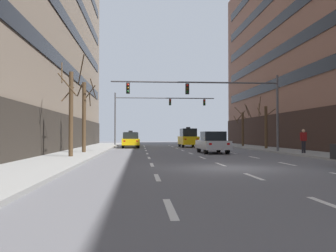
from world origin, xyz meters
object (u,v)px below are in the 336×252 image
taxi_driving_0 (188,138)px  pedestrian_0 (303,139)px  car_driving_1 (213,143)px  traffic_signal_1 (151,107)px  street_tree_2 (243,127)px  street_tree_0 (84,116)px  traffic_signal_0 (216,96)px  taxi_driving_3 (131,140)px  street_tree_3 (266,126)px  taxi_driving_2 (131,139)px  street_tree_1 (71,110)px

taxi_driving_0 → pedestrian_0: taxi_driving_0 is taller
car_driving_1 → traffic_signal_1: (-4.13, 19.11, 4.19)m
street_tree_2 → pedestrian_0: street_tree_2 is taller
pedestrian_0 → street_tree_0: bearing=170.4°
car_driving_1 → traffic_signal_0: traffic_signal_0 is taller
taxi_driving_3 → street_tree_3: (12.94, -5.99, 1.47)m
traffic_signal_0 → street_tree_0: bearing=-176.8°
car_driving_1 → pedestrian_0: size_ratio=2.68×
car_driving_1 → street_tree_2: (6.33, 13.16, 1.52)m
street_tree_0 → pedestrian_0: (15.71, -2.65, -1.73)m
taxi_driving_3 → street_tree_0: bearing=-104.8°
traffic_signal_0 → pedestrian_0: (5.55, -3.22, -3.41)m
street_tree_3 → pedestrian_0: (-0.38, -8.54, -1.18)m
taxi_driving_2 → street_tree_0: street_tree_0 is taller
taxi_driving_2 → street_tree_0: 17.93m
car_driving_1 → street_tree_3: (6.31, 5.67, 1.47)m
street_tree_0 → traffic_signal_1: bearing=73.7°
traffic_signal_1 → street_tree_0: 20.26m
taxi_driving_0 → taxi_driving_2: size_ratio=0.95×
taxi_driving_3 → street_tree_2: (12.96, 1.51, 1.52)m
taxi_driving_2 → street_tree_2: size_ratio=0.96×
car_driving_1 → street_tree_1: size_ratio=0.73×
taxi_driving_3 → street_tree_0: 12.46m
taxi_driving_3 → traffic_signal_0: (7.01, -11.32, 3.70)m
street_tree_3 → taxi_driving_2: bearing=138.3°
street_tree_3 → pedestrian_0: bearing=-92.5°
street_tree_3 → pedestrian_0: street_tree_3 is taller
street_tree_0 → street_tree_3: bearing=20.1°
car_driving_1 → traffic_signal_0: 3.74m
taxi_driving_0 → pedestrian_0: bearing=-69.6°
taxi_driving_0 → taxi_driving_3: taxi_driving_0 is taller
car_driving_1 → pedestrian_0: 6.60m
street_tree_2 → taxi_driving_0: bearing=179.0°
taxi_driving_0 → taxi_driving_2: 7.84m
car_driving_1 → taxi_driving_3: 13.41m
taxi_driving_2 → street_tree_0: size_ratio=0.86×
taxi_driving_3 → street_tree_3: street_tree_3 is taller
street_tree_1 → street_tree_2: (16.13, 18.45, -0.56)m
taxi_driving_3 → traffic_signal_1: traffic_signal_1 is taller
taxi_driving_2 → taxi_driving_3: taxi_driving_2 is taller
traffic_signal_1 → pedestrian_0: 24.49m
taxi_driving_2 → street_tree_0: bearing=-99.7°
street_tree_3 → street_tree_0: bearing=-159.9°
taxi_driving_0 → street_tree_3: size_ratio=0.89×
street_tree_2 → street_tree_1: bearing=-131.2°
street_tree_1 → traffic_signal_0: bearing=28.9°
street_tree_2 → street_tree_3: street_tree_3 is taller
traffic_signal_1 → taxi_driving_0: bearing=-55.1°
car_driving_1 → taxi_driving_3: taxi_driving_3 is taller
street_tree_0 → taxi_driving_2: bearing=80.3°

